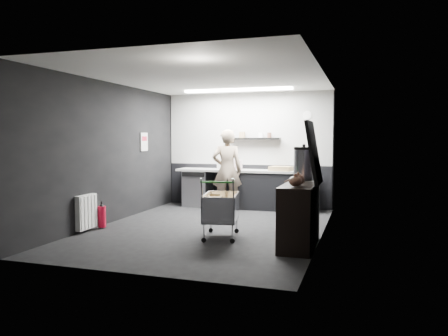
% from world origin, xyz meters
% --- Properties ---
extents(floor, '(5.50, 5.50, 0.00)m').
position_xyz_m(floor, '(0.00, 0.00, 0.00)').
color(floor, black).
rests_on(floor, ground).
extents(ceiling, '(5.50, 5.50, 0.00)m').
position_xyz_m(ceiling, '(0.00, 0.00, 2.70)').
color(ceiling, white).
rests_on(ceiling, wall_back).
extents(wall_back, '(5.50, 0.00, 5.50)m').
position_xyz_m(wall_back, '(0.00, 2.75, 1.35)').
color(wall_back, black).
rests_on(wall_back, floor).
extents(wall_front, '(5.50, 0.00, 5.50)m').
position_xyz_m(wall_front, '(0.00, -2.75, 1.35)').
color(wall_front, black).
rests_on(wall_front, floor).
extents(wall_left, '(0.00, 5.50, 5.50)m').
position_xyz_m(wall_left, '(-2.00, 0.00, 1.35)').
color(wall_left, black).
rests_on(wall_left, floor).
extents(wall_right, '(0.00, 5.50, 5.50)m').
position_xyz_m(wall_right, '(2.00, 0.00, 1.35)').
color(wall_right, black).
rests_on(wall_right, floor).
extents(kitchen_wall_panel, '(3.95, 0.02, 1.70)m').
position_xyz_m(kitchen_wall_panel, '(0.00, 2.73, 1.85)').
color(kitchen_wall_panel, '#B0B0AC').
rests_on(kitchen_wall_panel, wall_back).
extents(dado_panel, '(3.95, 0.02, 1.00)m').
position_xyz_m(dado_panel, '(0.00, 2.73, 0.50)').
color(dado_panel, black).
rests_on(dado_panel, wall_back).
extents(floating_shelf, '(1.20, 0.22, 0.04)m').
position_xyz_m(floating_shelf, '(0.20, 2.62, 1.62)').
color(floating_shelf, black).
rests_on(floating_shelf, wall_back).
extents(wall_clock, '(0.20, 0.03, 0.20)m').
position_xyz_m(wall_clock, '(1.40, 2.72, 2.15)').
color(wall_clock, white).
rests_on(wall_clock, wall_back).
extents(poster, '(0.02, 0.30, 0.40)m').
position_xyz_m(poster, '(-1.98, 1.30, 1.55)').
color(poster, silver).
rests_on(poster, wall_left).
extents(poster_red_band, '(0.02, 0.22, 0.10)m').
position_xyz_m(poster_red_band, '(-1.98, 1.30, 1.62)').
color(poster_red_band, '#B51630').
rests_on(poster_red_band, poster).
extents(radiator, '(0.10, 0.50, 0.60)m').
position_xyz_m(radiator, '(-1.94, -0.90, 0.35)').
color(radiator, white).
rests_on(radiator, wall_left).
extents(ceiling_strip, '(2.40, 0.20, 0.04)m').
position_xyz_m(ceiling_strip, '(0.00, 1.85, 2.67)').
color(ceiling_strip, white).
rests_on(ceiling_strip, ceiling).
extents(prep_counter, '(3.20, 0.61, 0.90)m').
position_xyz_m(prep_counter, '(0.14, 2.42, 0.46)').
color(prep_counter, black).
rests_on(prep_counter, floor).
extents(person, '(0.77, 0.62, 1.83)m').
position_xyz_m(person, '(-0.27, 1.97, 0.91)').
color(person, '#BDAE96').
rests_on(person, floor).
extents(shopping_cart, '(0.69, 0.99, 0.98)m').
position_xyz_m(shopping_cart, '(0.43, -0.59, 0.47)').
color(shopping_cart, silver).
rests_on(shopping_cart, floor).
extents(sideboard, '(0.54, 1.26, 1.89)m').
position_xyz_m(sideboard, '(1.75, -0.78, 0.60)').
color(sideboard, black).
rests_on(sideboard, floor).
extents(fire_extinguisher, '(0.14, 0.14, 0.47)m').
position_xyz_m(fire_extinguisher, '(-1.85, -0.57, 0.23)').
color(fire_extinguisher, red).
rests_on(fire_extinguisher, floor).
extents(cardboard_box, '(0.54, 0.44, 0.10)m').
position_xyz_m(cardboard_box, '(0.88, 2.37, 0.95)').
color(cardboard_box, '#967A50').
rests_on(cardboard_box, prep_counter).
extents(pink_tub, '(0.22, 0.22, 0.22)m').
position_xyz_m(pink_tub, '(-0.16, 2.42, 1.01)').
color(pink_tub, beige).
rests_on(pink_tub, prep_counter).
extents(white_container, '(0.24, 0.21, 0.18)m').
position_xyz_m(white_container, '(-0.51, 2.37, 0.99)').
color(white_container, white).
rests_on(white_container, prep_counter).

